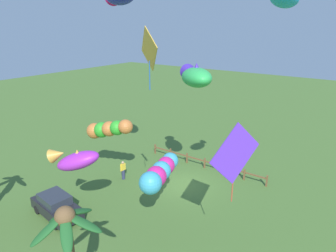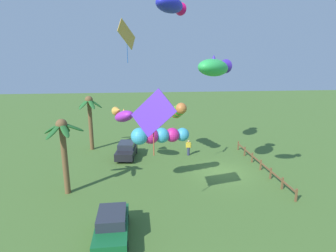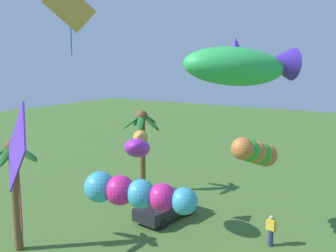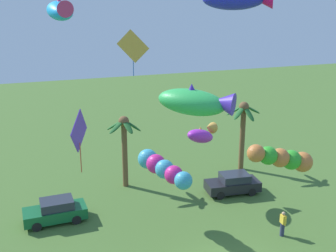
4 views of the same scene
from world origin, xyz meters
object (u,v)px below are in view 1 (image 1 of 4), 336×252
(parked_car_1, at_px, (56,206))
(spectator_0, at_px, (123,170))
(kite_tube_1, at_px, (107,129))
(kite_diamond_6, at_px, (235,154))
(kite_fish_4, at_px, (75,160))
(palm_tree_0, at_px, (69,243))
(kite_diamond_2, at_px, (149,50))
(kite_fish_0, at_px, (195,76))
(kite_tube_5, at_px, (160,172))

(parked_car_1, height_order, spectator_0, spectator_0)
(kite_tube_1, relative_size, kite_diamond_6, 1.18)
(spectator_0, bearing_deg, kite_fish_4, 111.83)
(spectator_0, bearing_deg, parked_car_1, 89.16)
(parked_car_1, relative_size, kite_fish_4, 1.30)
(palm_tree_0, distance_m, kite_diamond_2, 8.47)
(palm_tree_0, xyz_separation_m, kite_fish_0, (0.84, -10.85, 5.01))
(parked_car_1, relative_size, kite_tube_5, 0.92)
(spectator_0, distance_m, kite_diamond_6, 13.14)
(palm_tree_0, bearing_deg, kite_diamond_2, -95.73)
(kite_diamond_2, distance_m, kite_fish_4, 7.96)
(kite_fish_4, bearing_deg, kite_fish_0, -117.71)
(palm_tree_0, bearing_deg, kite_tube_1, -51.11)
(parked_car_1, height_order, kite_tube_5, kite_tube_5)
(spectator_0, bearing_deg, palm_tree_0, 124.44)
(palm_tree_0, relative_size, kite_diamond_6, 1.45)
(kite_fish_0, bearing_deg, spectator_0, 6.05)
(kite_fish_4, relative_size, kite_diamond_6, 0.82)
(kite_diamond_2, height_order, kite_tube_5, kite_diamond_2)
(parked_car_1, distance_m, kite_diamond_6, 12.77)
(kite_fish_4, height_order, kite_tube_5, kite_fish_4)
(palm_tree_0, bearing_deg, kite_tube_5, -84.95)
(kite_tube_5, bearing_deg, kite_tube_1, -19.65)
(kite_fish_0, distance_m, kite_fish_4, 8.85)
(parked_car_1, xyz_separation_m, kite_fish_0, (-6.24, -6.88, 8.19))
(spectator_0, bearing_deg, kite_diamond_2, 143.40)
(palm_tree_0, height_order, kite_fish_0, kite_fish_0)
(spectator_0, relative_size, kite_diamond_6, 0.42)
(kite_fish_4, bearing_deg, kite_tube_5, -144.14)
(kite_tube_1, bearing_deg, kite_fish_4, 119.06)
(spectator_0, xyz_separation_m, kite_diamond_6, (-11.09, 4.10, 5.74))
(parked_car_1, xyz_separation_m, kite_fish_4, (-2.60, 0.05, 4.05))
(kite_diamond_6, bearing_deg, kite_fish_0, -43.90)
(parked_car_1, xyz_separation_m, kite_tube_5, (-6.49, -2.76, 3.24))
(spectator_0, distance_m, kite_diamond_2, 13.78)
(parked_car_1, distance_m, kite_diamond_2, 12.74)
(kite_tube_1, distance_m, kite_tube_5, 7.23)
(parked_car_1, relative_size, kite_diamond_6, 1.07)
(kite_fish_0, height_order, kite_tube_5, kite_fish_0)
(parked_car_1, relative_size, kite_tube_1, 0.90)
(kite_tube_5, bearing_deg, palm_tree_0, 95.05)
(kite_tube_5, bearing_deg, kite_diamond_6, 172.28)
(parked_car_1, relative_size, kite_diamond_2, 1.50)
(kite_diamond_6, bearing_deg, palm_tree_0, 56.11)
(kite_tube_1, distance_m, kite_diamond_6, 12.05)
(parked_car_1, bearing_deg, kite_tube_1, -86.65)
(kite_fish_0, distance_m, kite_diamond_6, 7.26)
(kite_fish_0, bearing_deg, kite_diamond_2, 101.94)
(kite_diamond_2, height_order, kite_diamond_6, kite_diamond_2)
(kite_fish_4, relative_size, kite_tube_5, 0.71)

